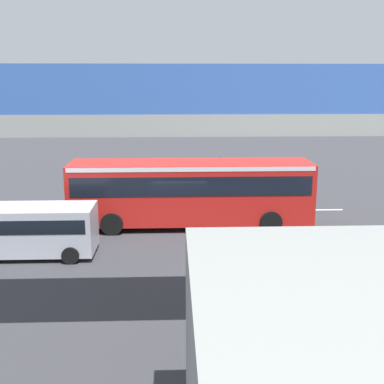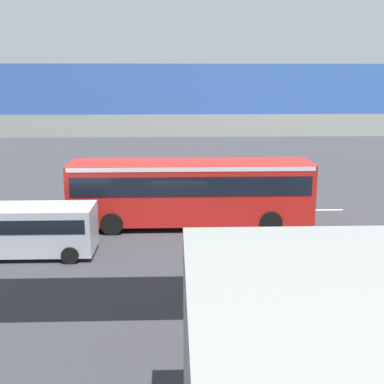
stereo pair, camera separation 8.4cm
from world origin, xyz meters
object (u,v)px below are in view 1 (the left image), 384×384
(parked_van, at_px, (35,227))
(pedestrian, at_px, (242,196))
(city_bus, at_px, (191,188))
(traffic_sign, at_px, (220,172))

(parked_van, xyz_separation_m, pedestrian, (-9.29, -6.21, -0.30))
(city_bus, bearing_deg, traffic_sign, -114.82)
(city_bus, xyz_separation_m, pedestrian, (-2.87, -2.42, -1.00))
(parked_van, distance_m, traffic_sign, 11.19)
(parked_van, relative_size, traffic_sign, 1.71)
(pedestrian, bearing_deg, traffic_sign, -51.56)
(city_bus, distance_m, parked_van, 7.49)
(pedestrian, relative_size, traffic_sign, 0.64)
(city_bus, relative_size, traffic_sign, 4.12)
(city_bus, bearing_deg, pedestrian, -139.81)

